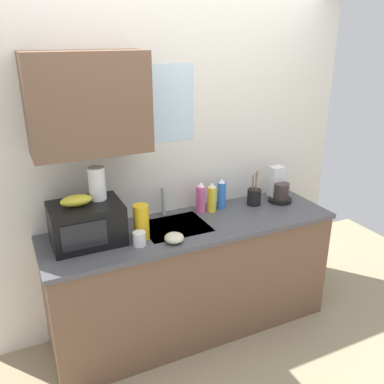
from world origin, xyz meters
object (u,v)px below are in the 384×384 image
banana_bunch (76,200)px  dish_soap_bottle_yellow (212,198)px  microwave (87,223)px  paper_towel_roll (97,183)px  mug_white (139,239)px  utensil_crock (254,196)px  cereal_canister (141,222)px  dish_soap_bottle_pink (201,198)px  dish_soap_bottle_blue (221,194)px  small_bowl (174,238)px  coffee_maker (279,189)px

banana_bunch → dish_soap_bottle_yellow: (1.03, 0.10, -0.20)m
microwave → paper_towel_roll: bearing=27.2°
mug_white → utensil_crock: 1.08m
paper_towel_roll → cereal_canister: (0.24, -0.15, -0.26)m
utensil_crock → cereal_canister: bearing=-170.4°
paper_towel_roll → dish_soap_bottle_yellow: size_ratio=0.94×
microwave → cereal_canister: (0.34, -0.10, -0.02)m
cereal_canister → mug_white: (-0.05, -0.09, -0.07)m
dish_soap_bottle_pink → dish_soap_bottle_blue: same height
paper_towel_roll → small_bowl: size_ratio=1.69×
coffee_maker → dish_soap_bottle_yellow: coffee_maker is taller
microwave → mug_white: 0.36m
coffee_maker → cereal_canister: size_ratio=1.17×
banana_bunch → dish_soap_bottle_pink: banana_bunch is taller
banana_bunch → dish_soap_bottle_blue: 1.15m
paper_towel_roll → utensil_crock: size_ratio=0.78×
dish_soap_bottle_pink → small_bowl: size_ratio=1.88×
mug_white → coffee_maker: bearing=11.0°
microwave → dish_soap_bottle_yellow: 0.98m
microwave → utensil_crock: 1.35m
coffee_maker → small_bowl: 1.11m
banana_bunch → paper_towel_roll: size_ratio=0.91×
microwave → paper_towel_roll: (0.10, 0.05, 0.24)m
banana_bunch → mug_white: (0.34, -0.19, -0.26)m
banana_bunch → microwave: bearing=-1.8°
dish_soap_bottle_pink → paper_towel_roll: bearing=-174.8°
dish_soap_bottle_yellow → dish_soap_bottle_blue: (0.10, 0.03, 0.01)m
paper_towel_roll → coffee_maker: size_ratio=0.79×
paper_towel_roll → mug_white: bearing=-51.3°
dish_soap_bottle_pink → dish_soap_bottle_blue: (0.18, 0.00, 0.00)m
mug_white → utensil_crock: size_ratio=0.34×
paper_towel_roll → small_bowl: bearing=-36.0°
banana_bunch → paper_towel_roll: paper_towel_roll is taller
dish_soap_bottle_blue → small_bowl: bearing=-146.4°
dish_soap_bottle_yellow → mug_white: size_ratio=2.45×
coffee_maker → dish_soap_bottle_yellow: bearing=176.0°
coffee_maker → mug_white: 1.31m
dish_soap_bottle_yellow → dish_soap_bottle_pink: bearing=165.6°
mug_white → banana_bunch: bearing=151.0°
dish_soap_bottle_blue → small_bowl: dish_soap_bottle_blue is taller
cereal_canister → dish_soap_bottle_blue: bearing=17.0°
paper_towel_roll → utensil_crock: 1.28m
dish_soap_bottle_blue → coffee_maker: bearing=-7.7°
microwave → mug_white: microwave is taller
paper_towel_roll → utensil_crock: (1.25, 0.02, -0.31)m
dish_soap_bottle_pink → mug_white: (-0.60, -0.31, -0.07)m
microwave → small_bowl: bearing=-25.8°
dish_soap_bottle_blue → cereal_canister: dish_soap_bottle_blue is taller
dish_soap_bottle_yellow → coffee_maker: bearing=-4.0°
coffee_maker → utensil_crock: size_ratio=1.00×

